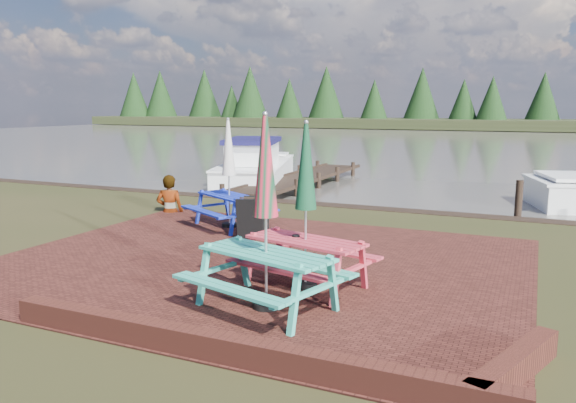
% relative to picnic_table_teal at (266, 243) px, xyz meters
% --- Properties ---
extents(ground, '(120.00, 120.00, 0.00)m').
position_rel_picnic_table_teal_xyz_m(ground, '(-1.13, 0.98, -0.92)').
color(ground, black).
rests_on(ground, ground).
extents(paving, '(9.00, 7.50, 0.02)m').
position_rel_picnic_table_teal_xyz_m(paving, '(-1.13, 1.98, -0.91)').
color(paving, '#351511').
rests_on(paving, ground).
extents(brick_wall, '(6.21, 1.79, 0.30)m').
position_rel_picnic_table_teal_xyz_m(brick_wall, '(1.01, -1.44, -0.77)').
color(brick_wall, '#4C1E16').
rests_on(brick_wall, ground).
extents(water, '(120.00, 60.00, 0.02)m').
position_rel_picnic_table_teal_xyz_m(water, '(-1.13, 37.98, -0.92)').
color(water, '#45423B').
rests_on(water, ground).
extents(far_treeline, '(120.00, 10.00, 8.10)m').
position_rel_picnic_table_teal_xyz_m(far_treeline, '(-1.13, 66.98, 2.36)').
color(far_treeline, black).
rests_on(far_treeline, ground).
extents(picnic_table_teal, '(2.28, 2.13, 2.63)m').
position_rel_picnic_table_teal_xyz_m(picnic_table_teal, '(0.00, 0.00, 0.00)').
color(picnic_table_teal, teal).
rests_on(picnic_table_teal, ground).
extents(picnic_table_red, '(2.11, 1.96, 2.49)m').
position_rel_picnic_table_teal_xyz_m(picnic_table_red, '(0.15, 1.04, -0.05)').
color(picnic_table_red, '#C23140').
rests_on(picnic_table_red, ground).
extents(picnic_table_blue, '(2.30, 2.22, 2.44)m').
position_rel_picnic_table_teal_xyz_m(picnic_table_blue, '(-3.07, 4.34, -0.06)').
color(picnic_table_blue, '#1629AB').
rests_on(picnic_table_blue, ground).
extents(chalkboard, '(0.58, 0.67, 0.87)m').
position_rel_picnic_table_teal_xyz_m(chalkboard, '(-2.04, 3.51, -0.47)').
color(chalkboard, black).
rests_on(chalkboard, ground).
extents(jetty, '(1.76, 9.08, 1.00)m').
position_rel_picnic_table_teal_xyz_m(jetty, '(-4.63, 12.25, -0.81)').
color(jetty, black).
rests_on(jetty, ground).
extents(boat_jetty, '(4.23, 6.98, 1.92)m').
position_rel_picnic_table_teal_xyz_m(boat_jetty, '(-6.55, 12.34, -0.54)').
color(boat_jetty, white).
rests_on(boat_jetty, ground).
extents(person, '(0.82, 0.66, 1.94)m').
position_rel_picnic_table_teal_xyz_m(person, '(-5.38, 5.25, 0.05)').
color(person, gray).
rests_on(person, ground).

